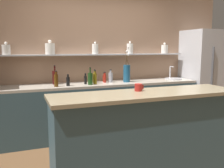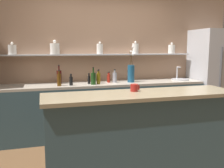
{
  "view_description": "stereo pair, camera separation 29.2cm",
  "coord_description": "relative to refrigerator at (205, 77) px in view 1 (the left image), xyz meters",
  "views": [
    {
      "loc": [
        -1.38,
        -2.86,
        1.52
      ],
      "look_at": [
        -0.14,
        0.44,
        1.02
      ],
      "focal_mm": 40.0,
      "sensor_mm": 36.0,
      "label": 1
    },
    {
      "loc": [
        -1.1,
        -2.95,
        1.52
      ],
      "look_at": [
        -0.14,
        0.44,
        1.02
      ],
      "focal_mm": 40.0,
      "sensor_mm": 36.0,
      "label": 2
    }
  ],
  "objects": [
    {
      "name": "bottle_sauce_8",
      "position": [
        -2.82,
        -0.1,
        0.06
      ],
      "size": [
        0.06,
        0.06,
        0.19
      ],
      "color": "black",
      "rests_on": "back_counter_unit"
    },
    {
      "name": "bottle_sauce_0",
      "position": [
        -2.51,
        0.01,
        0.06
      ],
      "size": [
        0.05,
        0.05,
        0.18
      ],
      "color": "black",
      "rests_on": "back_counter_unit"
    },
    {
      "name": "island_counter",
      "position": [
        -2.18,
        -1.56,
        -0.42
      ],
      "size": [
        2.26,
        0.61,
        1.02
      ],
      "color": "#334C56",
      "rests_on": "ground_plane"
    },
    {
      "name": "bottle_wine_6",
      "position": [
        -3.0,
        0.15,
        0.1
      ],
      "size": [
        0.08,
        0.08,
        0.32
      ],
      "color": "#380C0C",
      "rests_on": "back_counter_unit"
    },
    {
      "name": "sink_fixture",
      "position": [
        -0.73,
        0.05,
        0.0
      ],
      "size": [
        0.33,
        0.33,
        0.25
      ],
      "color": "#B7B7BC",
      "rests_on": "back_counter_unit"
    },
    {
      "name": "coffee_mug",
      "position": [
        -2.24,
        -1.45,
        0.13
      ],
      "size": [
        0.11,
        0.09,
        0.09
      ],
      "color": "maroon",
      "rests_on": "island_counter"
    },
    {
      "name": "flower_vase",
      "position": [
        -1.75,
        0.0,
        0.16
      ],
      "size": [
        0.12,
        0.12,
        0.64
      ],
      "color": "navy",
      "rests_on": "back_counter_unit"
    },
    {
      "name": "refrigerator",
      "position": [
        0.0,
        0.0,
        0.0
      ],
      "size": [
        0.83,
        0.73,
        1.87
      ],
      "color": "#B7B7BC",
      "rests_on": "ground_plane"
    },
    {
      "name": "bottle_spirit_2",
      "position": [
        -2.04,
        0.06,
        0.08
      ],
      "size": [
        0.08,
        0.08,
        0.23
      ],
      "color": "gray",
      "rests_on": "back_counter_unit"
    },
    {
      "name": "bottle_oil_4",
      "position": [
        -2.36,
        -0.07,
        0.08
      ],
      "size": [
        0.06,
        0.06,
        0.23
      ],
      "color": "brown",
      "rests_on": "back_counter_unit"
    },
    {
      "name": "bottle_oil_9",
      "position": [
        -2.31,
        0.11,
        0.08
      ],
      "size": [
        0.06,
        0.06,
        0.23
      ],
      "color": "olive",
      "rests_on": "back_counter_unit"
    },
    {
      "name": "bottle_sauce_7",
      "position": [
        -2.13,
        0.14,
        0.05
      ],
      "size": [
        0.05,
        0.05,
        0.17
      ],
      "color": "maroon",
      "rests_on": "back_counter_unit"
    },
    {
      "name": "ground_plane",
      "position": [
        -2.18,
        -1.2,
        -0.94
      ],
      "size": [
        12.0,
        12.0,
        0.0
      ],
      "primitive_type": "plane",
      "color": "brown"
    },
    {
      "name": "back_counter_unit",
      "position": [
        -2.29,
        0.04,
        -0.48
      ],
      "size": [
        3.7,
        0.62,
        0.92
      ],
      "color": "#334C56",
      "rests_on": "ground_plane"
    },
    {
      "name": "bottle_sauce_1",
      "position": [
        -2.14,
        0.07,
        0.07
      ],
      "size": [
        0.05,
        0.05,
        0.19
      ],
      "color": "maroon",
      "rests_on": "back_counter_unit"
    },
    {
      "name": "bottle_spirit_3",
      "position": [
        -3.01,
        -0.11,
        0.09
      ],
      "size": [
        0.06,
        0.06,
        0.25
      ],
      "color": "#4C2D0C",
      "rests_on": "back_counter_unit"
    },
    {
      "name": "bottle_wine_5",
      "position": [
        -2.45,
        -0.1,
        0.09
      ],
      "size": [
        0.08,
        0.08,
        0.29
      ],
      "color": "#193814",
      "rests_on": "back_counter_unit"
    },
    {
      "name": "back_wall_unit",
      "position": [
        -2.19,
        0.4,
        0.37
      ],
      "size": [
        5.2,
        0.28,
        2.6
      ],
      "color": "#937056",
      "rests_on": "ground_plane"
    }
  ]
}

